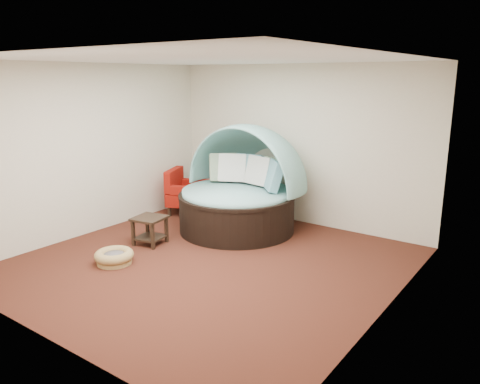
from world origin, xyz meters
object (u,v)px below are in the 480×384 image
Objects in this scene: pet_basket at (114,257)px; side_table at (150,227)px; canopy_daybed at (241,182)px; red_armchair at (186,193)px.

pet_basket is 1.27× the size of side_table.
side_table is at bearing 101.18° from pet_basket.
canopy_daybed reaches higher than red_armchair.
pet_basket is 2.67m from red_armchair.
canopy_daybed is at bearing 76.75° from pet_basket.
canopy_daybed is 1.73m from side_table.
pet_basket is 0.71× the size of red_armchair.
canopy_daybed reaches higher than side_table.
side_table is (-0.17, 0.86, 0.19)m from pet_basket.
red_armchair reaches higher than pet_basket.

